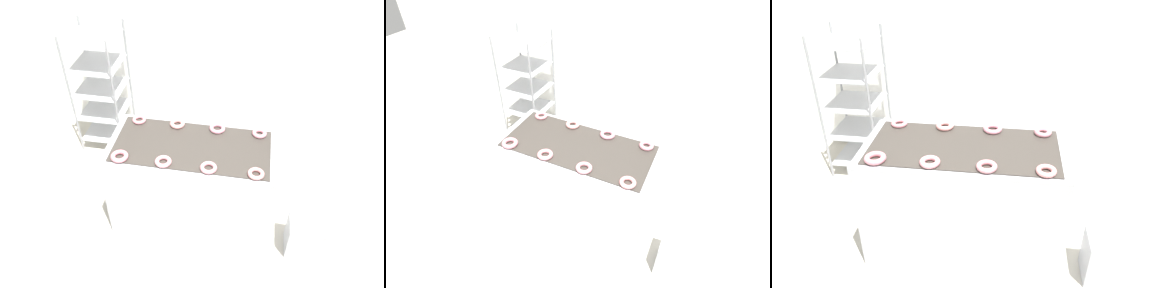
# 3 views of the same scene
# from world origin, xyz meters

# --- Properties ---
(wall_back) EXTENTS (8.00, 0.05, 2.80)m
(wall_back) POSITION_xyz_m (0.00, 2.12, 1.40)
(wall_back) COLOR white
(wall_back) RESTS_ON ground_plane
(fryer_machine) EXTENTS (1.50, 0.72, 0.95)m
(fryer_machine) POSITION_xyz_m (0.00, 0.61, 0.47)
(fryer_machine) COLOR #A8AAB2
(fryer_machine) RESTS_ON ground_plane
(baking_rack_cart) EXTENTS (0.54, 0.57, 1.51)m
(baking_rack_cart) POSITION_xyz_m (-1.25, 1.65, 0.77)
(baking_rack_cart) COLOR gray
(baking_rack_cart) RESTS_ON ground_plane
(glaze_bin) EXTENTS (0.34, 0.28, 0.38)m
(glaze_bin) POSITION_xyz_m (1.12, 0.38, 0.19)
(glaze_bin) COLOR #A8AAB2
(glaze_bin) RESTS_ON ground_plane
(donut_near_left) EXTENTS (0.15, 0.15, 0.04)m
(donut_near_left) POSITION_xyz_m (-0.58, 0.35, 0.97)
(donut_near_left) COLOR #D97D89
(donut_near_left) RESTS_ON fryer_machine
(donut_near_midleft) EXTENTS (0.14, 0.14, 0.04)m
(donut_near_midleft) POSITION_xyz_m (-0.20, 0.35, 0.97)
(donut_near_midleft) COLOR pink
(donut_near_midleft) RESTS_ON fryer_machine
(donut_near_midright) EXTENTS (0.14, 0.14, 0.04)m
(donut_near_midright) POSITION_xyz_m (0.19, 0.34, 0.97)
(donut_near_midright) COLOR #D3828A
(donut_near_midright) RESTS_ON fryer_machine
(donut_near_right) EXTENTS (0.14, 0.14, 0.03)m
(donut_near_right) POSITION_xyz_m (0.57, 0.34, 0.97)
(donut_near_right) COLOR pink
(donut_near_right) RESTS_ON fryer_machine
(donut_far_left) EXTENTS (0.13, 0.13, 0.03)m
(donut_far_left) POSITION_xyz_m (-0.56, 0.88, 0.97)
(donut_far_left) COLOR pink
(donut_far_left) RESTS_ON fryer_machine
(donut_far_midleft) EXTENTS (0.14, 0.14, 0.04)m
(donut_far_midleft) POSITION_xyz_m (-0.19, 0.88, 0.97)
(donut_far_midleft) COLOR pink
(donut_far_midleft) RESTS_ON fryer_machine
(donut_far_midright) EXTENTS (0.15, 0.15, 0.04)m
(donut_far_midright) POSITION_xyz_m (0.19, 0.87, 0.97)
(donut_far_midright) COLOR pink
(donut_far_midright) RESTS_ON fryer_machine
(donut_far_right) EXTENTS (0.13, 0.13, 0.04)m
(donut_far_right) POSITION_xyz_m (0.58, 0.87, 0.97)
(donut_far_right) COLOR pink
(donut_far_right) RESTS_ON fryer_machine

